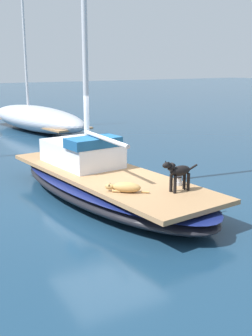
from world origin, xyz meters
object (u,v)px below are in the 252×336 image
dog_black (178,172)px  deck_winch (179,181)px  sailboat_main (107,186)px  moored_boat_far_astern (36,118)px  dog_tan (125,187)px

dog_black → deck_winch: dog_black is taller
sailboat_main → deck_winch: 2.00m
sailboat_main → moored_boat_far_astern: 11.53m
moored_boat_far_astern → dog_black: bearing=-94.6°
sailboat_main → moored_boat_far_astern: moored_boat_far_astern is taller
sailboat_main → moored_boat_far_astern: (1.75, 11.39, 0.28)m
sailboat_main → dog_tan: 1.70m
moored_boat_far_astern → dog_tan: bearing=-99.2°
sailboat_main → dog_black: (0.65, -2.09, 0.75)m
deck_winch → dog_black: bearing=-127.4°
deck_winch → moored_boat_far_astern: 13.13m
dog_tan → dog_black: (1.01, -0.49, 0.32)m
dog_black → moored_boat_far_astern: (1.10, 13.49, -0.46)m
sailboat_main → moored_boat_far_astern: bearing=81.3°
dog_black → deck_winch: bearing=52.6°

